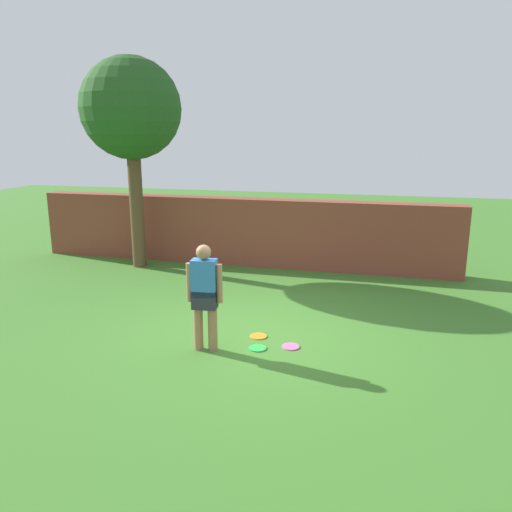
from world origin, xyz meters
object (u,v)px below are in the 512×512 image
object	(u,v)px
tree	(131,111)
frisbee_pink	(291,347)
frisbee_green	(258,348)
frisbee_orange	(258,336)
person	(205,293)

from	to	relation	value
tree	frisbee_pink	world-z (taller)	tree
tree	frisbee_green	xyz separation A→B (m)	(4.04, -3.97, -3.67)
tree	frisbee_green	world-z (taller)	tree
frisbee_orange	tree	bearing A→B (deg)	138.19
person	frisbee_orange	xyz separation A→B (m)	(0.64, 0.67, -0.89)
frisbee_orange	frisbee_green	world-z (taller)	same
tree	frisbee_orange	world-z (taller)	tree
person	frisbee_orange	world-z (taller)	person
person	frisbee_orange	size ratio (longest dim) A/B	6.00
tree	frisbee_green	size ratio (longest dim) A/B	18.14
person	frisbee_green	xyz separation A→B (m)	(0.75, 0.23, -0.89)
tree	frisbee_orange	bearing A→B (deg)	-41.81
frisbee_pink	tree	bearing A→B (deg)	140.04
frisbee_pink	frisbee_green	distance (m)	0.51
frisbee_orange	frisbee_pink	xyz separation A→B (m)	(0.58, -0.26, 0.00)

